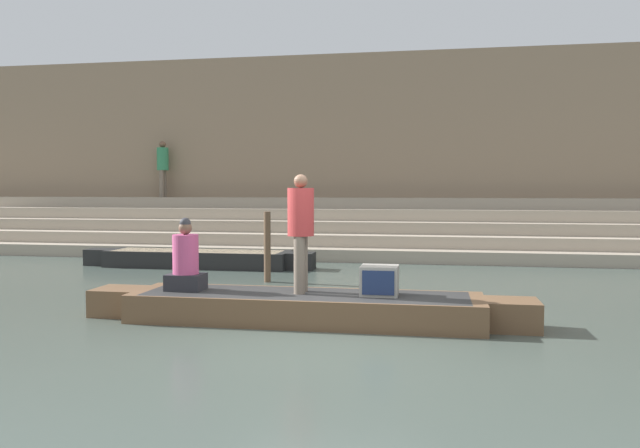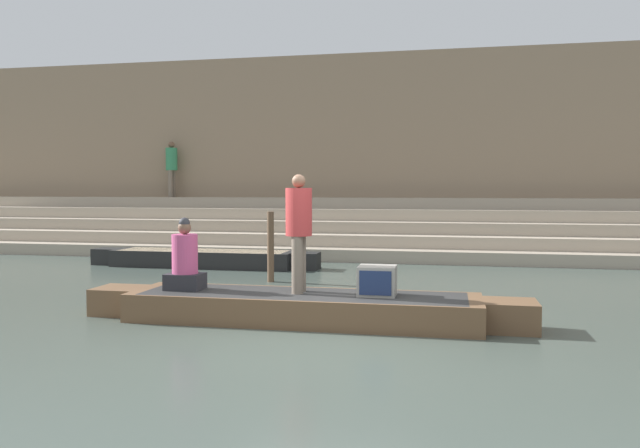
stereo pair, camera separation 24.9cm
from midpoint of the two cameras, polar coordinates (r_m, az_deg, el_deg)
The scene contains 10 objects.
ground_plane at distance 8.01m, azimuth -0.55°, elevation -10.08°, with size 120.00×120.00×0.00m, color #47544C.
ghat_steps at distance 17.30m, azimuth 5.34°, elevation -0.94°, with size 36.00×3.08×1.57m.
back_wall at distance 19.00m, azimuth 5.82°, elevation 6.37°, with size 34.20×1.28×5.81m.
rowboat_main at distance 8.73m, azimuth -2.24°, elevation -7.55°, with size 6.24×1.31×0.39m.
person_standing at distance 8.68m, azimuth -2.59°, elevation -0.11°, with size 0.37×0.37×1.65m.
person_rowing at distance 9.17m, azimuth -12.95°, elevation -3.40°, with size 0.52×0.41×1.04m.
tv_set at distance 8.56m, azimuth 4.63°, elevation -5.17°, with size 0.51×0.45×0.41m.
moored_boat_shore at distance 14.95m, azimuth -11.59°, elevation -3.08°, with size 5.56×1.02×0.39m.
mooring_post at distance 12.33m, azimuth -5.42°, elevation -2.10°, with size 0.13×0.13×1.39m, color brown.
person_on_steps at distance 19.83m, azimuth -14.53°, elevation 5.24°, with size 0.35×0.35×1.72m.
Camera 1 is at (1.33, -7.68, 1.85)m, focal length 35.00 mm.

